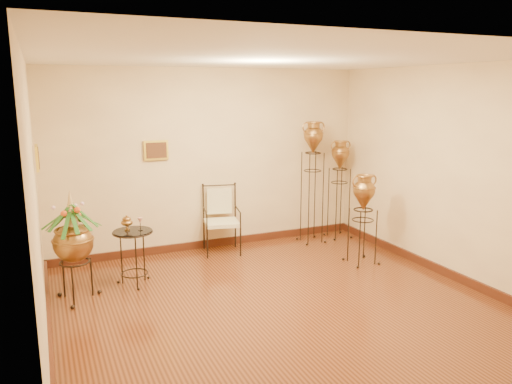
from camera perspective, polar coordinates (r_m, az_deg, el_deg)
name	(u,v)px	position (r m, az deg, el deg)	size (l,w,h in m)	color
ground	(281,307)	(5.95, 2.87, -13.00)	(5.00, 5.00, 0.00)	brown
room_shell	(282,159)	(5.46, 2.97, 3.77)	(5.02, 5.02, 2.81)	beige
amphora_tall	(312,181)	(8.15, 6.45, 1.27)	(0.45, 0.45, 2.00)	black
amphora_mid	(339,188)	(8.51, 9.49, 0.40)	(0.41, 0.41, 1.67)	black
amphora_short	(363,219)	(7.32, 12.11, -3.01)	(0.47, 0.47, 1.32)	black
planter_urn	(73,238)	(6.26, -20.20, -4.98)	(0.89, 0.89, 1.37)	black
armchair	(222,220)	(7.66, -3.95, -3.20)	(0.68, 0.65, 1.03)	black
side_table	(134,256)	(6.65, -13.80, -7.16)	(0.58, 0.58, 0.91)	black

